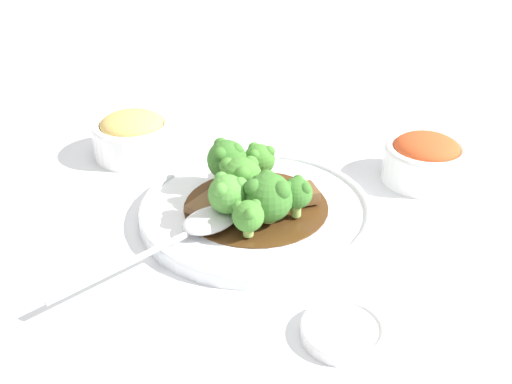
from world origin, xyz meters
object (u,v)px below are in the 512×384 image
at_px(broccoli_floret_1, 241,178).
at_px(broccoli_floret_3, 228,194).
at_px(serving_spoon, 198,226).
at_px(broccoli_floret_4, 248,216).
at_px(sauce_dish, 343,330).
at_px(side_bowl_kimchi, 425,159).
at_px(broccoli_floret_2, 268,196).
at_px(broccoli_floret_6, 259,159).
at_px(beef_strip_2, 211,201).
at_px(main_plate, 256,210).
at_px(side_bowl_appetizer, 133,135).
at_px(beef_strip_0, 294,195).
at_px(broccoli_floret_5, 297,193).
at_px(broccoli_floret_0, 227,159).
at_px(beef_strip_1, 269,195).

bearing_deg(broccoli_floret_1, broccoli_floret_3, 129.07).
distance_m(broccoli_floret_3, serving_spoon, 0.05).
bearing_deg(broccoli_floret_4, sauce_dish, -177.37).
distance_m(side_bowl_kimchi, sauce_dish, 0.32).
bearing_deg(broccoli_floret_2, broccoli_floret_6, -24.76).
xyz_separation_m(broccoli_floret_2, side_bowl_kimchi, (0.00, -0.24, -0.02)).
bearing_deg(beef_strip_2, main_plate, -118.11).
bearing_deg(beef_strip_2, side_bowl_appetizer, 5.33).
bearing_deg(sauce_dish, beef_strip_0, -20.99).
distance_m(main_plate, broccoli_floret_2, 0.05).
distance_m(main_plate, beef_strip_0, 0.05).
relative_size(broccoli_floret_3, broccoli_floret_5, 1.16).
relative_size(main_plate, side_bowl_kimchi, 2.55).
bearing_deg(sauce_dish, beef_strip_2, 3.26).
relative_size(broccoli_floret_0, broccoli_floret_2, 1.04).
height_order(side_bowl_kimchi, side_bowl_appetizer, side_bowl_appetizer).
height_order(broccoli_floret_0, broccoli_floret_6, broccoli_floret_0).
height_order(broccoli_floret_5, broccoli_floret_6, broccoli_floret_5).
height_order(beef_strip_2, side_bowl_appetizer, side_bowl_appetizer).
relative_size(beef_strip_2, broccoli_floret_6, 1.51).
relative_size(broccoli_floret_6, serving_spoon, 0.20).
xyz_separation_m(main_plate, broccoli_floret_0, (0.05, 0.01, 0.04)).
distance_m(broccoli_floret_6, serving_spoon, 0.14).
distance_m(broccoli_floret_2, broccoli_floret_4, 0.04).
bearing_deg(broccoli_floret_5, broccoli_floret_1, 35.74).
relative_size(broccoli_floret_0, sauce_dish, 0.76).
distance_m(beef_strip_0, sauce_dish, 0.21).
distance_m(broccoli_floret_1, sauce_dish, 0.23).
xyz_separation_m(broccoli_floret_0, broccoli_floret_6, (-0.00, -0.04, -0.01)).
xyz_separation_m(beef_strip_2, broccoli_floret_3, (-0.04, -0.00, 0.03)).
relative_size(broccoli_floret_2, broccoli_floret_4, 1.36).
bearing_deg(side_bowl_appetizer, side_bowl_kimchi, -130.95).
xyz_separation_m(broccoli_floret_2, serving_spoon, (0.02, 0.08, -0.02)).
bearing_deg(broccoli_floret_6, broccoli_floret_5, 174.82).
bearing_deg(broccoli_floret_1, serving_spoon, 112.45).
bearing_deg(broccoli_floret_4, broccoli_floret_2, -66.19).
bearing_deg(broccoli_floret_3, broccoli_floret_1, -50.93).
height_order(beef_strip_2, serving_spoon, serving_spoon).
bearing_deg(beef_strip_0, broccoli_floret_1, 63.66).
xyz_separation_m(serving_spoon, side_bowl_appetizer, (0.25, -0.02, 0.01)).
bearing_deg(beef_strip_0, broccoli_floret_5, 151.43).
relative_size(main_plate, broccoli_floret_5, 5.82).
xyz_separation_m(broccoli_floret_3, broccoli_floret_4, (-0.04, -0.00, -0.01)).
distance_m(broccoli_floret_0, broccoli_floret_2, 0.09).
bearing_deg(broccoli_floret_0, beef_strip_1, -153.16).
xyz_separation_m(broccoli_floret_1, broccoli_floret_5, (-0.06, -0.04, -0.00)).
distance_m(beef_strip_2, side_bowl_kimchi, 0.29).
xyz_separation_m(beef_strip_1, broccoli_floret_1, (0.01, 0.03, 0.03)).
bearing_deg(broccoli_floret_6, side_bowl_appetizer, 29.38).
bearing_deg(broccoli_floret_0, side_bowl_kimchi, -109.91).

